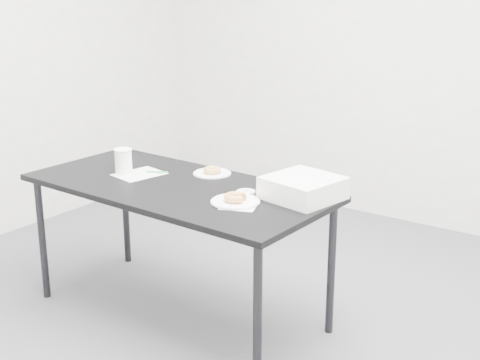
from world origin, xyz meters
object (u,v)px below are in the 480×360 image
Objects in this scene: donut_far at (212,170)px; coffee_cup at (123,161)px; plate_near at (235,202)px; pen at (157,172)px; bakery_box at (303,188)px; scorecard at (139,174)px; plate_far at (212,173)px; table at (177,195)px; donut_near at (235,197)px.

coffee_cup reaches higher than donut_far.
pen is at bearing 165.79° from plate_near.
plate_near is at bearing -122.49° from bakery_box.
plate_far is at bearing 47.82° from scorecard.
pen is at bearing -148.31° from plate_far.
donut_far is at bearing 34.05° from coffee_cup.
table is 7.90× the size of plate_far.
plate_near is 0.34m from bakery_box.
coffee_cup is at bearing 176.21° from plate_near.
donut_far is at bearing 47.82° from scorecard.
bakery_box is at bearing 18.03° from table.
plate_near reaches higher than plate_far.
donut_far is (0.00, 0.00, 0.02)m from plate_far.
plate_near is at bearing -39.67° from plate_far.
table is at bearing -95.34° from donut_far.
coffee_cup reaches higher than plate_near.
plate_near is 2.13× the size of donut_near.
pen is at bearing -148.31° from donut_far.
coffee_cup is at bearing -145.95° from donut_far.
pen is at bearing 37.98° from coffee_cup.
table is 14.81× the size of donut_near.
plate_far is 1.50× the size of coffee_cup.
plate_far is (0.32, 0.24, 0.00)m from scorecard.
pen is 0.68m from plate_near.
bakery_box reaches higher than donut_far.
plate_near is at bearing -39.67° from donut_far.
coffee_cup is (-0.15, -0.11, 0.06)m from pen.
donut_near is 0.34× the size of bakery_box.
donut_far reaches higher than plate_far.
donut_near reaches higher than plate_far.
plate_far is 2.13× the size of donut_far.
scorecard is 0.97m from bakery_box.
scorecard is at bearing 176.29° from table.
coffee_cup is (-0.41, -0.27, 0.05)m from donut_far.
scorecard is 1.07× the size of plate_near.
plate_near is (0.66, -0.17, 0.00)m from pen.
coffee_cup is at bearing -145.95° from plate_far.
donut_far is at bearing -176.70° from bakery_box.
donut_near is at bearing -3.79° from coffee_cup.
bakery_box reaches higher than table.
scorecard is 0.78× the size of bakery_box.
plate_far is at bearing 0.00° from donut_far.
pen is at bearing 62.67° from scorecard.
pen reaches higher than table.
coffee_cup reaches higher than bakery_box.
plate_far is at bearing 0.04° from pen.
plate_far is (0.26, 0.16, -0.00)m from pen.
bakery_box is (0.23, 0.25, 0.03)m from donut_near.
donut_far is at bearing 140.33° from donut_near.
plate_near is (0.72, -0.09, 0.01)m from scorecard.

